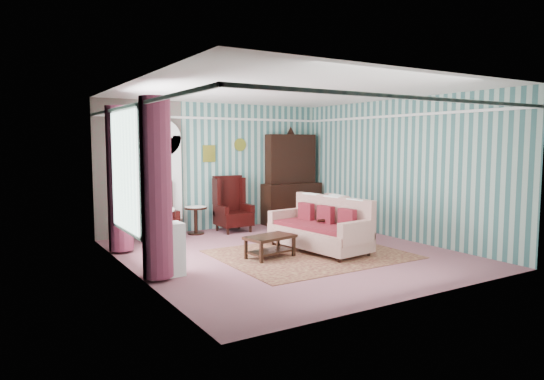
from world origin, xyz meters
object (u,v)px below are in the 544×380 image
wingback_left (158,210)px  round_side_table (196,221)px  bookcase (163,184)px  coffee_table (270,247)px  nest_table (358,220)px  dresser_hutch (292,176)px  wingback_right (233,204)px  sofa (319,223)px  plant_stand (164,250)px  seated_woman (158,211)px  floral_armchair (323,221)px

wingback_left → round_side_table: bearing=9.5°
bookcase → coffee_table: (0.89, -2.98, -0.92)m
bookcase → nest_table: bookcase is taller
round_side_table → dresser_hutch: bearing=2.6°
wingback_right → sofa: wingback_right is taller
bookcase → nest_table: bearing=-26.9°
nest_table → wingback_left: bearing=159.2°
round_side_table → plant_stand: 3.36m
dresser_hutch → wingback_left: (-3.50, -0.27, -0.55)m
round_side_table → sofa: 3.02m
seated_woman → coffee_table: size_ratio=1.37×
wingback_left → sofa: (2.21, -2.57, -0.10)m
round_side_table → nest_table: bearing=-28.2°
round_side_table → plant_stand: bearing=-120.4°
dresser_hutch → seated_woman: bearing=-175.6°
coffee_table → nest_table: bearing=19.6°
dresser_hutch → nest_table: 2.11m
coffee_table → seated_woman: bearing=113.8°
floral_armchair → coffee_table: floral_armchair is taller
floral_armchair → coffee_table: bearing=110.6°
round_side_table → seated_woman: bearing=-170.5°
plant_stand → wingback_left: bearing=73.8°
floral_armchair → plant_stand: bearing=105.4°
dresser_hutch → sofa: dresser_hutch is taller
wingback_right → coffee_table: bearing=-103.2°
seated_woman → plant_stand: (-0.80, -2.75, -0.19)m
nest_table → coffee_table: nest_table is taller
bookcase → wingback_right: size_ratio=1.79×
dresser_hutch → floral_armchair: 2.78m
nest_table → sofa: (-1.86, -1.02, 0.25)m
wingback_right → floral_armchair: (0.81, -2.25, -0.14)m
round_side_table → nest_table: 3.60m
wingback_left → nest_table: wingback_left is taller
plant_stand → floral_armchair: size_ratio=0.82×
seated_woman → round_side_table: (0.90, 0.15, -0.29)m
wingback_left → dresser_hutch: bearing=4.4°
plant_stand → bookcase: bearing=71.5°
floral_armchair → coffee_table: (-1.42, -0.34, -0.29)m
wingback_right → nest_table: bearing=-33.7°
round_side_table → plant_stand: plant_stand is taller
wingback_left → coffee_table: wingback_left is taller
round_side_table → nest_table: size_ratio=1.11×
bookcase → sofa: bookcase is taller
dresser_hutch → wingback_left: size_ratio=1.89×
sofa → wingback_right: bearing=3.3°
nest_table → sofa: 2.13m
dresser_hutch → coffee_table: 3.84m
dresser_hutch → floral_armchair: dresser_hutch is taller
plant_stand → sofa: (3.01, 0.18, 0.12)m
wingback_left → sofa: size_ratio=0.62×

